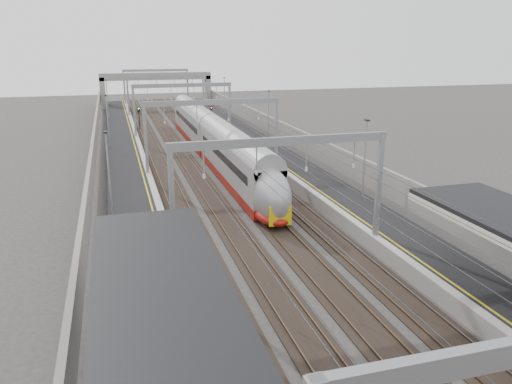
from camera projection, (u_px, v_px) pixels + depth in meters
platform_left at (128, 172)px, 49.01m from camera, size 4.00×120.00×1.00m
platform_right at (282, 161)px, 53.26m from camera, size 4.00×120.00×1.00m
tracks at (208, 171)px, 51.26m from camera, size 11.40×140.00×0.20m
overhead_line at (196, 104)px, 55.60m from camera, size 13.00×140.00×6.60m
overbridge at (156, 81)px, 100.37m from camera, size 22.00×2.20×6.90m
wall_left at (93, 163)px, 47.85m from camera, size 0.30×120.00×3.20m
wall_right at (310, 150)px, 53.79m from camera, size 0.30×120.00×3.20m
train at (216, 145)px, 54.07m from camera, size 2.57×46.77×4.06m
signal_green at (139, 114)px, 74.61m from camera, size 0.32×0.32×3.48m
signal_red_near at (198, 115)px, 73.81m from camera, size 0.32×0.32×3.48m
signal_red_far at (211, 113)px, 75.56m from camera, size 0.32×0.32×3.48m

